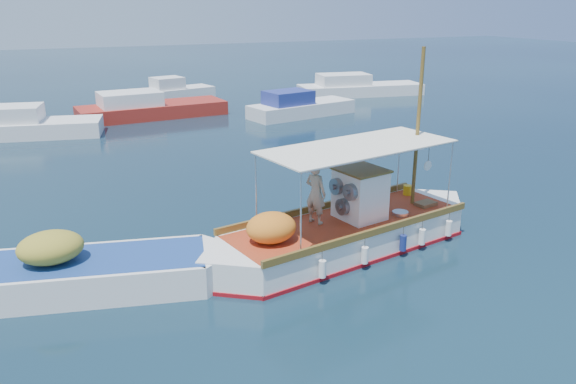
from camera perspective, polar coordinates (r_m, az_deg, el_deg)
name	(u,v)px	position (r m, az deg, el deg)	size (l,w,h in m)	color
ground	(334,238)	(16.46, 4.71, -4.72)	(160.00, 160.00, 0.00)	black
fishing_caique	(345,233)	(15.60, 5.77, -4.13)	(8.98, 3.59, 5.57)	white
dinghy	(92,275)	(14.27, -19.30, -7.98)	(7.01, 3.18, 1.76)	white
bg_boat_nw	(33,127)	(31.69, -24.52, 6.04)	(6.70, 3.69, 1.80)	silver
bg_boat_n	(148,109)	(34.81, -14.04, 8.16)	(8.79, 3.44, 1.80)	maroon
bg_boat_ne	(299,108)	(34.19, 1.11, 8.53)	(6.96, 3.47, 1.80)	silver
bg_boat_e	(357,89)	(42.45, 7.01, 10.38)	(9.43, 4.01, 1.80)	silver
bg_boat_far_n	(176,92)	(41.07, -11.35, 9.89)	(5.33, 3.08, 1.80)	silver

